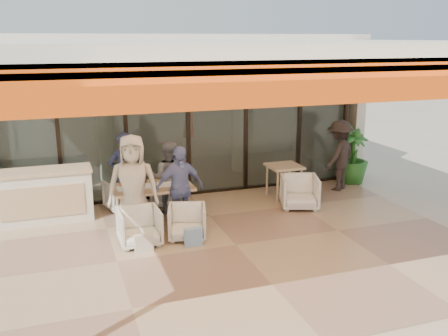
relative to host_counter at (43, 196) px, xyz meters
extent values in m
plane|color=#C6B293|center=(3.07, -2.30, -0.53)|extent=(70.00, 70.00, 0.00)
cube|color=tan|center=(3.07, -2.30, -0.53)|extent=(8.00, 6.00, 0.01)
cube|color=silver|center=(3.07, -2.30, 2.77)|extent=(8.00, 6.00, 0.20)
cube|color=#FC530D|center=(3.07, -5.24, 2.49)|extent=(8.00, 0.12, 0.45)
cube|color=orange|center=(3.07, -4.55, 2.61)|extent=(8.00, 1.50, 0.06)
cylinder|color=black|center=(6.95, 0.58, 1.07)|extent=(0.12, 0.12, 3.20)
cube|color=#9EADA3|center=(3.07, 0.70, 1.07)|extent=(8.00, 0.03, 3.20)
cube|color=black|center=(3.07, 0.70, -0.49)|extent=(8.00, 0.10, 0.08)
cube|color=black|center=(3.07, 0.70, 2.63)|extent=(8.00, 0.10, 0.08)
cube|color=black|center=(0.37, 0.70, 1.07)|extent=(0.08, 0.10, 3.20)
cube|color=black|center=(1.72, 0.70, 1.07)|extent=(0.08, 0.10, 3.20)
cube|color=black|center=(3.07, 0.70, 1.07)|extent=(0.08, 0.10, 3.20)
cube|color=black|center=(4.42, 0.70, 1.07)|extent=(0.08, 0.10, 3.20)
cube|color=black|center=(5.77, 0.70, 1.07)|extent=(0.08, 0.10, 3.20)
cube|color=black|center=(7.07, 0.70, 1.07)|extent=(0.08, 0.10, 3.20)
cube|color=silver|center=(3.07, 4.20, 1.17)|extent=(9.00, 0.25, 3.40)
cube|color=silver|center=(7.47, 2.45, 1.17)|extent=(0.25, 3.50, 3.40)
cube|color=silver|center=(3.07, 2.45, 2.87)|extent=(9.00, 3.50, 0.25)
cube|color=tan|center=(3.07, 2.45, -0.52)|extent=(8.00, 3.50, 0.02)
cylinder|color=silver|center=(1.47, 2.30, 0.97)|extent=(0.40, 0.40, 3.00)
cylinder|color=silver|center=(4.87, 2.30, 0.97)|extent=(0.40, 0.40, 3.00)
cylinder|color=black|center=(1.87, 1.90, 2.47)|extent=(0.03, 0.03, 0.70)
cube|color=black|center=(1.87, 1.90, 2.02)|extent=(0.30, 0.30, 0.40)
sphere|color=#FFBF72|center=(1.87, 1.90, 2.02)|extent=(0.18, 0.18, 0.18)
cylinder|color=black|center=(5.37, 1.90, 2.47)|extent=(0.03, 0.03, 0.70)
cube|color=black|center=(5.37, 1.90, 2.02)|extent=(0.30, 0.30, 0.40)
sphere|color=#FFBF72|center=(5.37, 1.90, 2.02)|extent=(0.18, 0.18, 0.18)
cylinder|color=black|center=(3.37, 1.70, -0.48)|extent=(0.40, 0.40, 0.05)
cylinder|color=black|center=(3.37, 1.70, 0.52)|extent=(0.04, 0.04, 2.10)
cone|color=#E05913|center=(3.37, 1.70, 1.17)|extent=(0.32, 0.32, 1.10)
cube|color=silver|center=(0.00, 0.00, -0.03)|extent=(1.80, 0.60, 1.00)
cube|color=tan|center=(0.00, 0.00, 0.48)|extent=(1.85, 0.65, 0.06)
cube|color=tan|center=(0.00, -0.31, -0.03)|extent=(1.50, 0.02, 0.60)
cube|color=tan|center=(1.96, -0.74, 0.19)|extent=(1.50, 0.90, 0.05)
cube|color=white|center=(1.96, -0.74, 0.21)|extent=(1.30, 0.35, 0.01)
cylinder|color=tan|center=(1.34, -1.06, -0.18)|extent=(0.06, 0.06, 0.70)
cylinder|color=tan|center=(2.58, -1.06, -0.18)|extent=(0.06, 0.06, 0.70)
cylinder|color=tan|center=(1.34, -0.42, -0.18)|extent=(0.06, 0.06, 0.70)
cylinder|color=tan|center=(2.58, -0.42, -0.18)|extent=(0.06, 0.06, 0.70)
cylinder|color=white|center=(1.51, -0.89, 0.27)|extent=(0.06, 0.06, 0.11)
cylinder|color=white|center=(1.71, -0.54, 0.27)|extent=(0.06, 0.06, 0.11)
cylinder|color=white|center=(2.01, -0.84, 0.27)|extent=(0.06, 0.06, 0.11)
cylinder|color=white|center=(2.26, -0.56, 0.27)|extent=(0.06, 0.06, 0.11)
cylinder|color=#963E15|center=(1.41, -0.59, 0.30)|extent=(0.07, 0.07, 0.16)
cylinder|color=black|center=(1.86, -0.46, 0.30)|extent=(0.09, 0.09, 0.17)
cylinder|color=black|center=(1.86, -0.46, 0.39)|extent=(0.10, 0.10, 0.01)
cylinder|color=white|center=(1.51, -1.04, 0.22)|extent=(0.22, 0.22, 0.01)
cylinder|color=white|center=(2.41, -1.04, 0.22)|extent=(0.22, 0.22, 0.01)
cylinder|color=white|center=(1.51, -0.42, 0.22)|extent=(0.22, 0.22, 0.01)
cylinder|color=white|center=(2.41, -0.42, 0.22)|extent=(0.22, 0.22, 0.01)
imported|color=white|center=(1.54, 0.21, -0.18)|extent=(0.81, 0.78, 0.70)
imported|color=white|center=(2.38, 0.21, -0.24)|extent=(0.68, 0.65, 0.59)
imported|color=white|center=(1.54, -1.69, -0.18)|extent=(0.70, 0.66, 0.71)
imported|color=white|center=(2.38, -1.69, -0.20)|extent=(0.78, 0.76, 0.67)
imported|color=#1A1E3A|center=(1.54, -0.29, 0.33)|extent=(0.66, 0.47, 1.72)
imported|color=slate|center=(2.38, -0.29, 0.21)|extent=(0.88, 0.79, 1.49)
imported|color=beige|center=(1.54, -1.19, 0.38)|extent=(1.00, 0.77, 1.83)
imported|color=#6A73B1|center=(2.38, -1.19, 0.26)|extent=(0.97, 0.51, 1.57)
cube|color=silver|center=(1.54, -2.09, -0.36)|extent=(0.30, 0.10, 0.34)
cube|color=#99BFD8|center=(2.38, -2.09, -0.36)|extent=(0.30, 0.10, 0.34)
cube|color=tan|center=(5.01, -0.14, 0.19)|extent=(0.70, 0.70, 0.05)
cylinder|color=tan|center=(4.73, -0.42, -0.18)|extent=(0.05, 0.05, 0.70)
cylinder|color=tan|center=(5.29, -0.42, -0.18)|extent=(0.05, 0.05, 0.70)
cylinder|color=tan|center=(4.73, 0.14, -0.18)|extent=(0.05, 0.05, 0.70)
cylinder|color=tan|center=(5.29, 0.14, -0.18)|extent=(0.05, 0.05, 0.70)
imported|color=white|center=(5.01, -0.89, -0.15)|extent=(0.93, 0.90, 0.76)
imported|color=black|center=(6.43, -0.04, 0.29)|extent=(1.23, 1.07, 1.65)
imported|color=#1E5919|center=(7.07, 0.38, 0.16)|extent=(0.95, 0.95, 1.38)
camera|label=1|loc=(0.30, -9.68, 2.92)|focal=40.00mm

